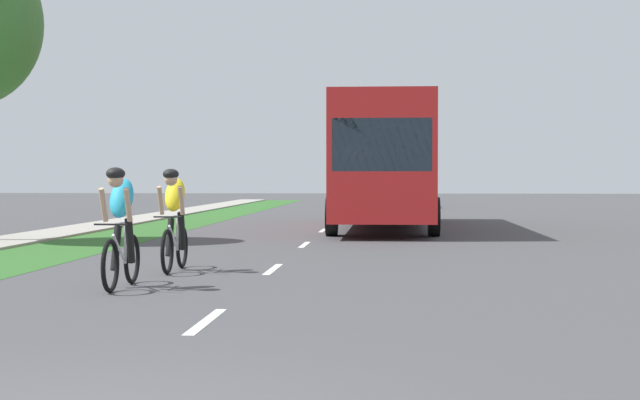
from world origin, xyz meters
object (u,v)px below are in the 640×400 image
object	(u,v)px
cyclist_lead	(121,226)
cyclist_trailing	(174,219)
pickup_silver	(392,188)
suv_dark_green	(393,187)
bus_red	(384,158)

from	to	relation	value
cyclist_lead	cyclist_trailing	size ratio (longest dim) A/B	1.00
pickup_silver	cyclist_lead	bearing A→B (deg)	-94.65
cyclist_trailing	pickup_silver	xyz separation A→B (m)	(3.32, 40.75, 0.02)
pickup_silver	suv_dark_green	bearing A→B (deg)	-89.49
cyclist_trailing	suv_dark_green	world-z (taller)	suv_dark_green
suv_dark_green	cyclist_lead	bearing A→B (deg)	-95.99
cyclist_trailing	pickup_silver	bearing A→B (deg)	85.34
cyclist_lead	pickup_silver	xyz separation A→B (m)	(3.50, 43.09, 0.02)
bus_red	pickup_silver	bearing A→B (deg)	89.58
bus_red	suv_dark_green	xyz separation A→B (m)	(0.28, 18.82, -1.03)
cyclist_lead	pickup_silver	world-z (taller)	pickup_silver
cyclist_lead	pickup_silver	bearing A→B (deg)	85.35
bus_red	pickup_silver	xyz separation A→B (m)	(0.20, 27.76, -1.15)
suv_dark_green	pickup_silver	size ratio (longest dim) A/B	0.92
suv_dark_green	pickup_silver	bearing A→B (deg)	90.51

